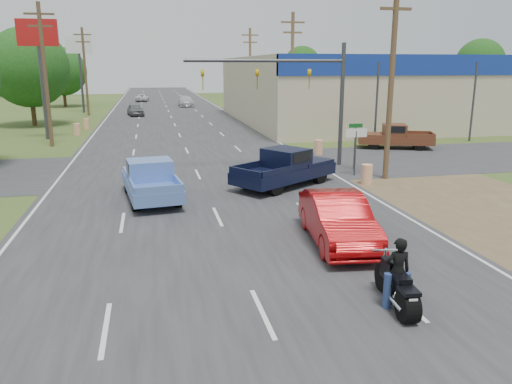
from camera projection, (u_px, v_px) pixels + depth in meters
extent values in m
plane|color=#344D1E|center=(262.00, 314.00, 11.86)|extent=(200.00, 200.00, 0.00)
cube|color=#2D2D30|center=(175.00, 125.00, 49.79)|extent=(15.00, 180.00, 0.02)
cube|color=#2D2D30|center=(195.00, 167.00, 28.93)|extent=(120.00, 10.00, 0.02)
cube|color=brown|center=(443.00, 191.00, 23.55)|extent=(8.00, 18.00, 0.01)
cube|color=#B7A88C|center=(464.00, 88.00, 55.41)|extent=(50.00, 28.00, 6.60)
cylinder|color=#4C3823|center=(391.00, 81.00, 24.87)|extent=(0.28, 0.28, 10.00)
cube|color=#4C3823|center=(396.00, 9.00, 24.03)|extent=(1.60, 0.14, 0.14)
cylinder|color=#4C3823|center=(292.00, 75.00, 41.94)|extent=(0.28, 0.28, 10.00)
cube|color=#4C3823|center=(293.00, 22.00, 40.91)|extent=(2.00, 0.14, 0.14)
cube|color=#4C3823|center=(293.00, 32.00, 41.10)|extent=(1.60, 0.14, 0.14)
cylinder|color=#4C3823|center=(250.00, 72.00, 59.01)|extent=(0.28, 0.28, 10.00)
cube|color=#4C3823|center=(250.00, 35.00, 57.98)|extent=(2.00, 0.14, 0.14)
cube|color=#4C3823|center=(250.00, 42.00, 58.17)|extent=(1.60, 0.14, 0.14)
cylinder|color=#4C3823|center=(45.00, 76.00, 35.28)|extent=(0.28, 0.28, 10.00)
cube|color=#4C3823|center=(39.00, 14.00, 34.25)|extent=(2.00, 0.14, 0.14)
cube|color=#4C3823|center=(40.00, 26.00, 34.45)|extent=(1.60, 0.14, 0.14)
cylinder|color=#4C3823|center=(85.00, 72.00, 58.04)|extent=(0.28, 0.28, 10.00)
cube|color=#4C3823|center=(82.00, 35.00, 57.01)|extent=(2.00, 0.14, 0.14)
cube|color=#4C3823|center=(83.00, 42.00, 57.21)|extent=(1.60, 0.14, 0.14)
cylinder|color=#422D19|center=(33.00, 109.00, 48.59)|extent=(0.44, 0.44, 3.24)
sphere|color=#1A4513|center=(29.00, 67.00, 47.61)|extent=(7.56, 7.56, 7.56)
cylinder|color=#422D19|center=(65.00, 97.00, 71.25)|extent=(0.44, 0.44, 2.88)
sphere|color=#1A4513|center=(62.00, 71.00, 70.39)|extent=(6.72, 6.72, 6.72)
cylinder|color=#422D19|center=(477.00, 89.00, 88.84)|extent=(0.44, 0.44, 3.60)
sphere|color=#1A4513|center=(480.00, 63.00, 87.76)|extent=(8.40, 8.40, 8.40)
cylinder|color=#422D19|center=(302.00, 85.00, 107.55)|extent=(0.44, 0.44, 3.42)
sphere|color=#1A4513|center=(302.00, 65.00, 106.53)|extent=(7.98, 7.98, 7.98)
cylinder|color=#422D19|center=(1.00, 86.00, 95.47)|extent=(0.44, 0.44, 3.78)
cylinder|color=orange|center=(367.00, 174.00, 24.72)|extent=(0.56, 0.56, 1.00)
cylinder|color=orange|center=(319.00, 148.00, 32.87)|extent=(0.56, 0.56, 1.00)
cylinder|color=orange|center=(77.00, 129.00, 42.28)|extent=(0.56, 0.56, 1.00)
cylinder|color=orange|center=(86.00, 124.00, 46.13)|extent=(0.56, 0.56, 1.00)
cylinder|color=#3F3F44|center=(42.00, 82.00, 39.00)|extent=(0.30, 0.30, 9.00)
cube|color=#B21414|center=(37.00, 32.00, 38.09)|extent=(3.00, 0.35, 2.00)
cylinder|color=#3F3F44|center=(81.00, 76.00, 61.76)|extent=(0.30, 0.30, 9.00)
cube|color=white|center=(78.00, 45.00, 60.85)|extent=(3.00, 0.35, 2.00)
cylinder|color=#3F3F44|center=(355.00, 154.00, 26.49)|extent=(0.08, 0.08, 2.40)
cube|color=white|center=(356.00, 133.00, 26.22)|extent=(1.20, 0.05, 0.45)
cylinder|color=#3F3F44|center=(355.00, 149.00, 28.03)|extent=(0.08, 0.08, 2.40)
cube|color=#0C591E|center=(356.00, 126.00, 27.71)|extent=(0.80, 0.04, 0.22)
cylinder|color=#3F3F44|center=(342.00, 106.00, 28.83)|extent=(0.24, 0.24, 7.00)
cylinder|color=#3F3F44|center=(266.00, 61.00, 27.31)|extent=(9.00, 0.18, 0.18)
imported|color=gold|center=(309.00, 69.00, 27.92)|extent=(0.18, 0.40, 1.10)
imported|color=gold|center=(257.00, 69.00, 27.32)|extent=(0.18, 0.40, 1.10)
imported|color=gold|center=(202.00, 69.00, 26.72)|extent=(0.18, 0.40, 1.10)
imported|color=#980709|center=(338.00, 220.00, 16.38)|extent=(2.25, 5.13, 1.64)
cylinder|color=black|center=(408.00, 307.00, 11.41)|extent=(0.43, 0.78, 0.75)
cylinder|color=black|center=(382.00, 277.00, 13.00)|extent=(0.21, 0.76, 0.75)
cube|color=black|center=(394.00, 278.00, 12.15)|extent=(0.38, 1.38, 0.34)
cube|color=black|center=(391.00, 265.00, 12.37)|extent=(0.35, 0.65, 0.25)
cube|color=black|center=(401.00, 277.00, 11.77)|extent=(0.40, 0.66, 0.11)
cylinder|color=white|center=(386.00, 250.00, 12.63)|extent=(0.74, 0.12, 0.06)
cube|color=white|center=(413.00, 302.00, 11.10)|extent=(0.21, 0.04, 0.14)
imported|color=black|center=(397.00, 275.00, 11.96)|extent=(0.65, 0.46, 1.70)
cylinder|color=black|center=(128.00, 184.00, 23.10)|extent=(0.41, 0.85, 0.82)
cylinder|color=black|center=(165.00, 181.00, 23.65)|extent=(0.41, 0.85, 0.82)
cylinder|color=black|center=(135.00, 201.00, 20.19)|extent=(0.41, 0.85, 0.82)
cylinder|color=black|center=(177.00, 198.00, 20.73)|extent=(0.41, 0.85, 0.82)
cube|color=#6084CF|center=(151.00, 185.00, 21.86)|extent=(2.69, 5.52, 0.53)
cube|color=#6084CF|center=(146.00, 171.00, 23.24)|extent=(2.18, 2.25, 0.18)
cube|color=#6084CF|center=(150.00, 170.00, 21.79)|extent=(2.06, 1.82, 0.87)
cube|color=black|center=(150.00, 166.00, 21.75)|extent=(2.06, 1.51, 0.46)
cube|color=#6084CF|center=(160.00, 190.00, 19.38)|extent=(1.87, 0.32, 0.31)
cylinder|color=black|center=(292.00, 170.00, 26.12)|extent=(0.89, 0.75, 0.86)
cylinder|color=black|center=(320.00, 175.00, 24.91)|extent=(0.89, 0.75, 0.86)
cylinder|color=black|center=(247.00, 180.00, 23.77)|extent=(0.89, 0.75, 0.86)
cylinder|color=black|center=(275.00, 186.00, 22.57)|extent=(0.89, 0.75, 0.86)
cube|color=black|center=(284.00, 173.00, 24.28)|extent=(5.81, 4.91, 0.56)
cube|color=black|center=(306.00, 161.00, 25.37)|extent=(2.90, 2.87, 0.19)
cube|color=black|center=(286.00, 158.00, 24.18)|extent=(2.49, 2.57, 0.91)
cube|color=black|center=(286.00, 155.00, 24.14)|extent=(2.24, 2.42, 0.48)
cube|color=black|center=(245.00, 173.00, 22.26)|extent=(1.18, 1.67, 0.32)
cylinder|color=black|center=(374.00, 144.00, 35.00)|extent=(0.85, 0.56, 0.80)
cylinder|color=black|center=(372.00, 141.00, 36.60)|extent=(0.85, 0.56, 0.80)
cylinder|color=black|center=(420.00, 145.00, 34.53)|extent=(0.85, 0.56, 0.80)
cylinder|color=black|center=(416.00, 142.00, 36.14)|extent=(0.85, 0.56, 0.80)
cube|color=#5A2E1B|center=(395.00, 140.00, 35.51)|extent=(5.56, 3.71, 0.52)
cube|color=#5A2E1B|center=(373.00, 135.00, 35.66)|extent=(2.51, 2.47, 0.18)
cube|color=#5A2E1B|center=(394.00, 130.00, 35.36)|extent=(2.11, 2.27, 0.85)
cube|color=black|center=(395.00, 128.00, 35.33)|extent=(1.83, 2.19, 0.45)
cube|color=#5A2E1B|center=(433.00, 135.00, 35.04)|extent=(0.73, 1.74, 0.30)
imported|color=slate|center=(135.00, 110.00, 58.70)|extent=(2.26, 4.33, 1.41)
imported|color=silver|center=(186.00, 101.00, 72.41)|extent=(2.10, 5.07, 1.46)
imported|color=silver|center=(142.00, 98.00, 82.33)|extent=(2.31, 4.36, 1.17)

